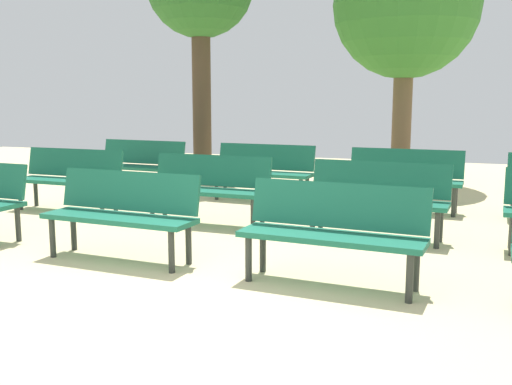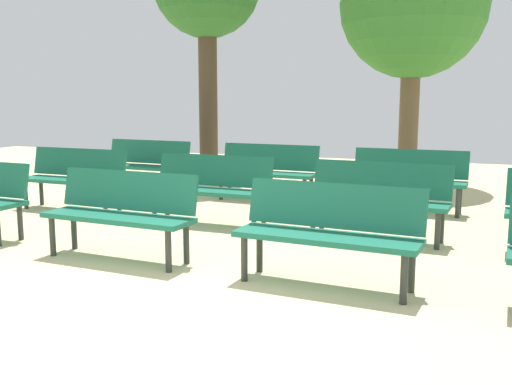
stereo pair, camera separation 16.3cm
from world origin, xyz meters
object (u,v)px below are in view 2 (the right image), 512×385
at_px(bench_r1_c1, 211,185).
at_px(bench_r0_c2, 329,228).
at_px(bench_r0_c1, 121,209).
at_px(bench_r1_c2, 378,195).
at_px(bench_r1_c0, 74,175).
at_px(tree_0, 413,6).
at_px(bench_r2_c0, 145,162).
at_px(bench_r2_c2, 408,176).
at_px(bench_r2_c1, 267,168).

bearing_deg(bench_r1_c1, bench_r0_c2, -41.83).
distance_m(bench_r0_c1, bench_r1_c2, 2.87).
relative_size(bench_r1_c0, bench_r1_c2, 0.99).
bearing_deg(tree_0, bench_r0_c2, -88.79).
bearing_deg(bench_r1_c2, bench_r0_c2, -89.91).
relative_size(bench_r0_c1, bench_r1_c2, 1.00).
height_order(bench_r0_c1, bench_r0_c2, same).
bearing_deg(bench_r2_c0, bench_r2_c2, 1.17).
distance_m(bench_r1_c1, bench_r2_c2, 2.87).
bearing_deg(bench_r2_c2, tree_0, 99.37).
bearing_deg(bench_r0_c2, bench_r1_c2, 90.78).
relative_size(bench_r0_c2, tree_0, 0.35).
xyz_separation_m(bench_r1_c0, bench_r1_c1, (2.25, -0.17, 0.00)).
distance_m(bench_r2_c1, tree_0, 4.34).
relative_size(bench_r2_c2, tree_0, 0.35).
distance_m(bench_r1_c1, bench_r2_c1, 1.89).
bearing_deg(bench_r2_c2, bench_r2_c1, 178.77).
bearing_deg(bench_r1_c2, bench_r2_c0, 158.23).
xyz_separation_m(bench_r1_c0, bench_r2_c1, (2.34, 1.71, 0.00)).
xyz_separation_m(bench_r0_c2, bench_r2_c1, (-1.94, 3.81, 0.00)).
xyz_separation_m(bench_r0_c1, bench_r0_c2, (2.16, -0.09, 0.00)).
relative_size(bench_r1_c2, bench_r2_c2, 1.01).
bearing_deg(bench_r1_c2, bench_r1_c0, -179.55).
distance_m(bench_r1_c2, bench_r2_c2, 1.83).
bearing_deg(bench_r2_c1, bench_r0_c1, -90.69).
bearing_deg(bench_r2_c1, bench_r1_c2, -40.95).
bearing_deg(bench_r0_c2, bench_r1_c0, 158.27).
xyz_separation_m(bench_r0_c1, bench_r2_c0, (-2.04, 3.80, 0.00)).
xyz_separation_m(bench_r0_c1, bench_r1_c2, (2.27, 1.76, 0.00)).
distance_m(bench_r1_c0, tree_0, 6.74).
height_order(bench_r1_c1, bench_r2_c1, same).
bearing_deg(bench_r0_c1, tree_0, 76.45).
distance_m(bench_r0_c1, bench_r2_c0, 4.32).
relative_size(bench_r0_c2, bench_r2_c0, 1.00).
bearing_deg(bench_r2_c0, bench_r0_c1, -57.81).
relative_size(bench_r1_c1, bench_r2_c1, 1.00).
xyz_separation_m(bench_r1_c0, bench_r1_c2, (4.40, -0.24, 0.00)).
bearing_deg(bench_r1_c1, bench_r1_c2, -0.38).
bearing_deg(tree_0, bench_r0_c1, -107.10).
xyz_separation_m(bench_r1_c1, bench_r2_c0, (-2.16, 1.97, 0.00)).
xyz_separation_m(bench_r0_c2, bench_r2_c0, (-4.20, 3.90, 0.00)).
distance_m(bench_r1_c1, bench_r1_c2, 2.15).
distance_m(bench_r0_c2, tree_0, 7.20).
height_order(bench_r0_c2, bench_r2_c1, same).
bearing_deg(tree_0, bench_r2_c2, -82.83).
height_order(bench_r0_c2, bench_r1_c0, same).
relative_size(bench_r1_c0, bench_r1_c1, 1.00).
height_order(bench_r1_c1, bench_r2_c2, same).
height_order(bench_r2_c1, tree_0, tree_0).
distance_m(bench_r1_c0, bench_r1_c1, 2.26).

